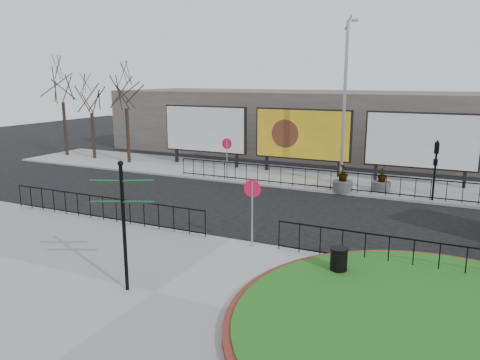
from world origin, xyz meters
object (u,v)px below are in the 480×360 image
Objects in this scene: fingerpost_sign at (123,214)px; lamp_post at (345,101)px; planter_b at (343,182)px; billboard_mid at (302,135)px; planter_c at (382,183)px; litter_bin at (339,262)px.

lamp_post is at bearing 60.02° from fingerpost_sign.
planter_b is (2.80, 14.60, -1.79)m from fingerpost_sign.
billboard_mid is 4.19× the size of planter_b.
planter_b is at bearing -45.73° from billboard_mid.
lamp_post reaches higher than fingerpost_sign.
billboard_mid is at bearing 134.27° from planter_b.
planter_b is (0.48, -1.60, -4.21)m from lamp_post.
billboard_mid is at bearing 153.60° from planter_c.
lamp_post is 4.91m from planter_c.
lamp_post is 4.53m from planter_b.
litter_bin is 0.67× the size of planter_c.
billboard_mid reaches higher than planter_b.
fingerpost_sign reaches higher than planter_c.
planter_c is at bearing -16.39° from lamp_post.
planter_b reaches higher than litter_bin.
planter_b is at bearing -73.46° from lamp_post.
billboard_mid is 6.33m from planter_c.
planter_b is at bearing 57.33° from fingerpost_sign.
planter_b reaches higher than planter_c.
litter_bin is at bearing -77.34° from planter_b.
planter_c is (1.89, 0.90, -0.03)m from planter_b.
planter_b is 2.10m from planter_c.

